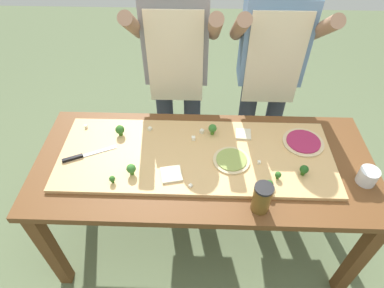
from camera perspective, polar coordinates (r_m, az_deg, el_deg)
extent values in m
plane|color=#60704C|center=(2.43, 1.66, -15.71)|extent=(8.00, 8.00, 0.00)
cube|color=brown|center=(2.11, -23.51, -16.64)|extent=(0.07, 0.07, 0.76)
cube|color=brown|center=(2.14, 26.89, -17.57)|extent=(0.07, 0.07, 0.76)
cube|color=brown|center=(2.46, -18.63, -3.12)|extent=(0.07, 0.07, 0.76)
cube|color=brown|center=(2.48, 22.38, -4.02)|extent=(0.07, 0.07, 0.76)
cube|color=brown|center=(1.80, 2.16, -3.39)|extent=(1.85, 0.79, 0.04)
cube|color=tan|center=(1.79, 0.68, -1.98)|extent=(1.49, 0.55, 0.02)
cube|color=#B7BABF|center=(1.87, -15.80, -1.22)|extent=(0.18, 0.10, 0.00)
cube|color=black|center=(1.87, -20.15, -2.35)|extent=(0.11, 0.06, 0.02)
cylinder|color=beige|center=(1.76, 6.90, -2.87)|extent=(0.20, 0.20, 0.01)
cylinder|color=#899E4C|center=(1.75, 6.92, -2.69)|extent=(0.16, 0.16, 0.01)
cylinder|color=beige|center=(1.95, 18.86, 0.28)|extent=(0.23, 0.23, 0.01)
cylinder|color=#9E234C|center=(1.94, 18.92, 0.45)|extent=(0.19, 0.19, 0.01)
cube|color=beige|center=(1.91, 8.96, 1.72)|extent=(0.09, 0.09, 0.01)
cube|color=beige|center=(1.69, -3.62, -5.30)|extent=(0.13, 0.13, 0.01)
cylinder|color=#2C5915|center=(1.67, 13.20, -7.38)|extent=(0.02, 0.02, 0.02)
sphere|color=#23561E|center=(1.65, 13.34, -6.84)|extent=(0.04, 0.04, 0.04)
cylinder|color=#3F7220|center=(1.71, -10.47, -4.89)|extent=(0.02, 0.02, 0.02)
sphere|color=#38752D|center=(1.69, -10.60, -4.24)|extent=(0.05, 0.05, 0.05)
cylinder|color=#2C5915|center=(1.77, 18.82, -4.81)|extent=(0.02, 0.02, 0.02)
sphere|color=#23561E|center=(1.75, 19.03, -4.21)|extent=(0.04, 0.04, 0.04)
cylinder|color=#3F7220|center=(1.90, 3.58, 2.08)|extent=(0.02, 0.02, 0.03)
sphere|color=#38752D|center=(1.87, 3.62, 2.77)|extent=(0.05, 0.05, 0.05)
cylinder|color=#366618|center=(1.93, -12.38, 1.84)|extent=(0.02, 0.02, 0.02)
sphere|color=#2D6623|center=(1.91, -12.51, 2.48)|extent=(0.05, 0.05, 0.05)
cylinder|color=#366618|center=(1.70, -13.69, -6.34)|extent=(0.01, 0.01, 0.02)
sphere|color=#2D6623|center=(1.68, -13.80, -5.94)|extent=(0.03, 0.03, 0.03)
cylinder|color=#366618|center=(1.72, 14.71, -5.64)|extent=(0.01, 0.01, 0.02)
sphere|color=#2D6623|center=(1.71, 14.83, -5.22)|extent=(0.03, 0.03, 0.03)
cube|color=silver|center=(1.93, -7.38, 2.66)|extent=(0.03, 0.03, 0.02)
cube|color=silver|center=(1.90, 1.74, 2.24)|extent=(0.03, 0.03, 0.02)
cube|color=silver|center=(2.04, -18.05, 2.96)|extent=(0.02, 0.02, 0.02)
cube|color=white|center=(1.77, 11.63, -3.18)|extent=(0.02, 0.02, 0.02)
cube|color=white|center=(1.86, 0.26, 1.01)|extent=(0.02, 0.02, 0.02)
cube|color=white|center=(1.63, -0.26, -7.31)|extent=(0.02, 0.02, 0.02)
cylinder|color=white|center=(1.88, 28.38, -4.98)|extent=(0.10, 0.10, 0.08)
cylinder|color=white|center=(1.89, 28.21, -5.32)|extent=(0.09, 0.09, 0.05)
cylinder|color=brown|center=(1.56, 12.08, -9.36)|extent=(0.09, 0.09, 0.15)
cylinder|color=black|center=(1.50, 12.53, -7.56)|extent=(0.09, 0.09, 0.01)
cylinder|color=#333847|center=(2.51, -4.54, 3.09)|extent=(0.12, 0.12, 0.90)
cylinder|color=#333847|center=(2.50, 0.03, 3.00)|extent=(0.12, 0.12, 0.90)
cube|color=gray|center=(2.09, -2.84, 18.01)|extent=(0.40, 0.20, 0.55)
cube|color=beige|center=(2.04, -2.97, 14.57)|extent=(0.34, 0.01, 0.60)
cylinder|color=#997056|center=(1.98, -10.24, 19.69)|extent=(0.08, 0.39, 0.31)
cylinder|color=#997056|center=(1.95, 4.00, 19.75)|extent=(0.08, 0.39, 0.31)
cylinder|color=#333847|center=(2.52, 9.17, 2.76)|extent=(0.12, 0.12, 0.90)
cylinder|color=#333847|center=(2.56, 13.62, 2.62)|extent=(0.12, 0.12, 0.90)
cube|color=#6689B2|center=(2.13, 14.25, 17.28)|extent=(0.40, 0.20, 0.55)
cube|color=beige|center=(2.08, 14.29, 13.89)|extent=(0.34, 0.01, 0.60)
cylinder|color=#997056|center=(1.96, 8.38, 19.54)|extent=(0.08, 0.39, 0.31)
cylinder|color=#997056|center=(2.06, 21.88, 18.23)|extent=(0.08, 0.39, 0.31)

